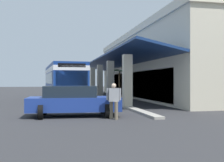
{
  "coord_description": "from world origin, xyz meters",
  "views": [
    {
      "loc": [
        29.38,
        -0.79,
        1.69
      ],
      "look_at": [
        6.48,
        3.98,
        1.72
      ],
      "focal_mm": 43.76,
      "sensor_mm": 36.0,
      "label": 1
    }
  ],
  "objects_px": {
    "parked_sedan_blue": "(73,101)",
    "pedestrian": "(114,99)",
    "transit_bus": "(63,80)",
    "potted_palm": "(119,93)"
  },
  "relations": [
    {
      "from": "parked_sedan_blue",
      "to": "pedestrian",
      "type": "distance_m",
      "value": 2.22
    },
    {
      "from": "transit_bus",
      "to": "pedestrian",
      "type": "xyz_separation_m",
      "value": [
        12.86,
        1.87,
        -0.96
      ]
    },
    {
      "from": "transit_bus",
      "to": "pedestrian",
      "type": "relative_size",
      "value": 7.11
    },
    {
      "from": "parked_sedan_blue",
      "to": "pedestrian",
      "type": "xyz_separation_m",
      "value": [
        1.41,
        1.71,
        0.14
      ]
    },
    {
      "from": "pedestrian",
      "to": "transit_bus",
      "type": "bearing_deg",
      "value": -171.73
    },
    {
      "from": "transit_bus",
      "to": "potted_palm",
      "type": "bearing_deg",
      "value": 87.97
    },
    {
      "from": "transit_bus",
      "to": "potted_palm",
      "type": "relative_size",
      "value": 4.05
    },
    {
      "from": "transit_bus",
      "to": "potted_palm",
      "type": "height_order",
      "value": "transit_bus"
    },
    {
      "from": "pedestrian",
      "to": "potted_palm",
      "type": "bearing_deg",
      "value": 165.55
    },
    {
      "from": "parked_sedan_blue",
      "to": "pedestrian",
      "type": "relative_size",
      "value": 2.81
    }
  ]
}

